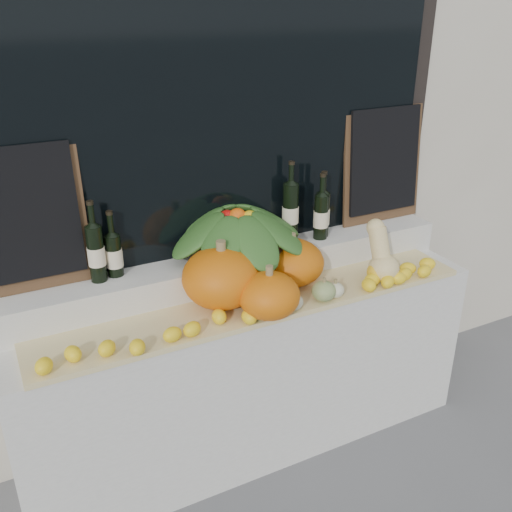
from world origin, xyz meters
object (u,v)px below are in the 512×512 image
wine_bottle_tall (290,212)px  pumpkin_right (291,262)px  butternut_squash (381,256)px  produce_bowl (238,232)px  pumpkin_left (222,277)px

wine_bottle_tall → pumpkin_right: bearing=-118.0°
butternut_squash → produce_bowl: (-0.63, 0.31, 0.13)m
pumpkin_right → butternut_squash: bearing=-20.5°
produce_bowl → pumpkin_left: bearing=-131.5°
wine_bottle_tall → pumpkin_left: bearing=-154.1°
butternut_squash → pumpkin_left: bearing=172.0°
butternut_squash → wine_bottle_tall: wine_bottle_tall is taller
pumpkin_left → wine_bottle_tall: wine_bottle_tall is taller
produce_bowl → wine_bottle_tall: 0.32m
butternut_squash → wine_bottle_tall: bearing=132.5°
pumpkin_right → butternut_squash: 0.45m
pumpkin_right → produce_bowl: produce_bowl is taller
butternut_squash → wine_bottle_tall: 0.50m
pumpkin_right → wine_bottle_tall: bearing=62.0°
butternut_squash → wine_bottle_tall: (-0.32, 0.35, 0.17)m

